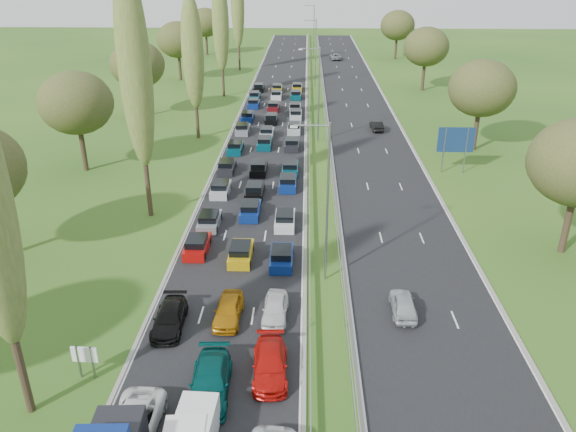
{
  "coord_description": "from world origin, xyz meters",
  "views": [
    {
      "loc": [
        2.91,
        6.65,
        21.88
      ],
      "look_at": [
        1.45,
        50.95,
        1.5
      ],
      "focal_mm": 35.0,
      "sensor_mm": 36.0,
      "label": 1
    }
  ],
  "objects_px": {
    "near_car_2": "(132,426)",
    "direction_sign": "(456,142)",
    "near_car_3": "(169,318)",
    "info_sign": "(85,358)"
  },
  "relations": [
    {
      "from": "near_car_2",
      "to": "direction_sign",
      "type": "height_order",
      "value": "direction_sign"
    },
    {
      "from": "near_car_3",
      "to": "info_sign",
      "type": "height_order",
      "value": "info_sign"
    },
    {
      "from": "near_car_2",
      "to": "near_car_3",
      "type": "distance_m",
      "value": 9.26
    },
    {
      "from": "info_sign",
      "to": "direction_sign",
      "type": "distance_m",
      "value": 45.29
    },
    {
      "from": "near_car_2",
      "to": "direction_sign",
      "type": "distance_m",
      "value": 46.55
    },
    {
      "from": "info_sign",
      "to": "direction_sign",
      "type": "relative_size",
      "value": 0.4
    },
    {
      "from": "near_car_2",
      "to": "near_car_3",
      "type": "relative_size",
      "value": 1.1
    },
    {
      "from": "near_car_2",
      "to": "info_sign",
      "type": "relative_size",
      "value": 2.46
    },
    {
      "from": "near_car_3",
      "to": "info_sign",
      "type": "distance_m",
      "value": 6.16
    },
    {
      "from": "near_car_3",
      "to": "direction_sign",
      "type": "distance_m",
      "value": 39.23
    }
  ]
}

